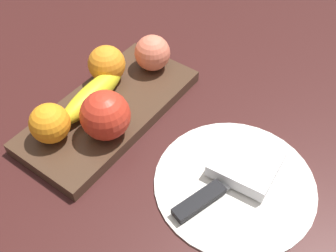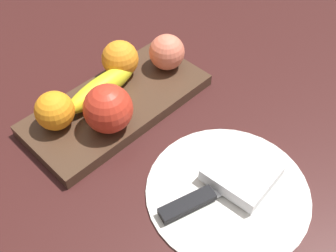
{
  "view_description": "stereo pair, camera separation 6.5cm",
  "coord_description": "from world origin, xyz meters",
  "px_view_note": "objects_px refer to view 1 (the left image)",
  "views": [
    {
      "loc": [
        -0.33,
        -0.41,
        0.54
      ],
      "look_at": [
        0.02,
        -0.16,
        0.05
      ],
      "focal_mm": 42.79,
      "sensor_mm": 36.0,
      "label": 1
    },
    {
      "loc": [
        -0.29,
        -0.46,
        0.54
      ],
      "look_at": [
        0.02,
        -0.16,
        0.05
      ],
      "focal_mm": 42.79,
      "sensor_mm": 36.0,
      "label": 2
    }
  ],
  "objects_px": {
    "fruit_tray": "(110,110)",
    "apple": "(105,115)",
    "folded_napkin": "(246,163)",
    "orange_near_banana": "(49,123)",
    "peach": "(152,53)",
    "orange_near_apple": "(107,64)",
    "banana": "(95,96)",
    "knife": "(207,196)",
    "dinner_plate": "(235,182)"
  },
  "relations": [
    {
      "from": "fruit_tray",
      "to": "apple",
      "type": "height_order",
      "value": "apple"
    },
    {
      "from": "apple",
      "to": "folded_napkin",
      "type": "xyz_separation_m",
      "value": [
        0.08,
        -0.22,
        -0.04
      ]
    },
    {
      "from": "orange_near_banana",
      "to": "peach",
      "type": "distance_m",
      "value": 0.24
    },
    {
      "from": "orange_near_apple",
      "to": "apple",
      "type": "bearing_deg",
      "value": -138.78
    },
    {
      "from": "orange_near_apple",
      "to": "folded_napkin",
      "type": "relative_size",
      "value": 0.71
    },
    {
      "from": "apple",
      "to": "peach",
      "type": "height_order",
      "value": "apple"
    },
    {
      "from": "banana",
      "to": "peach",
      "type": "xyz_separation_m",
      "value": [
        0.14,
        -0.02,
        0.01
      ]
    },
    {
      "from": "orange_near_apple",
      "to": "orange_near_banana",
      "type": "relative_size",
      "value": 1.05
    },
    {
      "from": "apple",
      "to": "folded_napkin",
      "type": "relative_size",
      "value": 0.85
    },
    {
      "from": "fruit_tray",
      "to": "apple",
      "type": "xyz_separation_m",
      "value": [
        -0.05,
        -0.04,
        0.05
      ]
    },
    {
      "from": "banana",
      "to": "folded_napkin",
      "type": "bearing_deg",
      "value": 94.8
    },
    {
      "from": "fruit_tray",
      "to": "banana",
      "type": "relative_size",
      "value": 2.09
    },
    {
      "from": "apple",
      "to": "banana",
      "type": "distance_m",
      "value": 0.08
    },
    {
      "from": "banana",
      "to": "peach",
      "type": "height_order",
      "value": "peach"
    },
    {
      "from": "peach",
      "to": "knife",
      "type": "relative_size",
      "value": 0.39
    },
    {
      "from": "orange_near_apple",
      "to": "peach",
      "type": "xyz_separation_m",
      "value": [
        0.08,
        -0.05,
        -0.0
      ]
    },
    {
      "from": "fruit_tray",
      "to": "orange_near_apple",
      "type": "relative_size",
      "value": 4.93
    },
    {
      "from": "fruit_tray",
      "to": "apple",
      "type": "relative_size",
      "value": 4.14
    },
    {
      "from": "banana",
      "to": "folded_napkin",
      "type": "xyz_separation_m",
      "value": [
        0.04,
        -0.28,
        -0.02
      ]
    },
    {
      "from": "peach",
      "to": "banana",
      "type": "bearing_deg",
      "value": 172.41
    },
    {
      "from": "fruit_tray",
      "to": "folded_napkin",
      "type": "height_order",
      "value": "folded_napkin"
    },
    {
      "from": "orange_near_banana",
      "to": "folded_napkin",
      "type": "height_order",
      "value": "orange_near_banana"
    },
    {
      "from": "dinner_plate",
      "to": "orange_near_apple",
      "type": "bearing_deg",
      "value": 80.05
    },
    {
      "from": "fruit_tray",
      "to": "dinner_plate",
      "type": "height_order",
      "value": "fruit_tray"
    },
    {
      "from": "fruit_tray",
      "to": "orange_near_banana",
      "type": "relative_size",
      "value": 5.16
    },
    {
      "from": "dinner_plate",
      "to": "knife",
      "type": "xyz_separation_m",
      "value": [
        -0.05,
        0.02,
        0.01
      ]
    },
    {
      "from": "dinner_plate",
      "to": "orange_near_banana",
      "type": "bearing_deg",
      "value": 110.85
    },
    {
      "from": "apple",
      "to": "folded_napkin",
      "type": "bearing_deg",
      "value": -69.7
    },
    {
      "from": "fruit_tray",
      "to": "dinner_plate",
      "type": "xyz_separation_m",
      "value": [
        0.0,
        -0.26,
        -0.01
      ]
    },
    {
      "from": "knife",
      "to": "peach",
      "type": "bearing_deg",
      "value": 69.86
    },
    {
      "from": "orange_near_apple",
      "to": "folded_napkin",
      "type": "distance_m",
      "value": 0.32
    },
    {
      "from": "dinner_plate",
      "to": "folded_napkin",
      "type": "distance_m",
      "value": 0.04
    },
    {
      "from": "orange_near_apple",
      "to": "knife",
      "type": "distance_m",
      "value": 0.32
    },
    {
      "from": "knife",
      "to": "apple",
      "type": "bearing_deg",
      "value": 106.19
    },
    {
      "from": "fruit_tray",
      "to": "orange_near_banana",
      "type": "xyz_separation_m",
      "value": [
        -0.11,
        0.03,
        0.04
      ]
    },
    {
      "from": "orange_near_apple",
      "to": "orange_near_banana",
      "type": "xyz_separation_m",
      "value": [
        -0.17,
        -0.02,
        -0.0
      ]
    },
    {
      "from": "folded_napkin",
      "to": "orange_near_apple",
      "type": "bearing_deg",
      "value": 85.85
    },
    {
      "from": "apple",
      "to": "orange_near_apple",
      "type": "bearing_deg",
      "value": 41.22
    },
    {
      "from": "orange_near_banana",
      "to": "dinner_plate",
      "type": "distance_m",
      "value": 0.32
    },
    {
      "from": "fruit_tray",
      "to": "folded_napkin",
      "type": "xyz_separation_m",
      "value": [
        0.03,
        -0.26,
        0.01
      ]
    },
    {
      "from": "apple",
      "to": "orange_near_banana",
      "type": "distance_m",
      "value": 0.09
    },
    {
      "from": "peach",
      "to": "orange_near_apple",
      "type": "bearing_deg",
      "value": 148.01
    },
    {
      "from": "banana",
      "to": "orange_near_banana",
      "type": "distance_m",
      "value": 0.1
    },
    {
      "from": "apple",
      "to": "knife",
      "type": "bearing_deg",
      "value": -90.75
    },
    {
      "from": "orange_near_banana",
      "to": "knife",
      "type": "xyz_separation_m",
      "value": [
        0.06,
        -0.27,
        -0.04
      ]
    },
    {
      "from": "fruit_tray",
      "to": "peach",
      "type": "distance_m",
      "value": 0.14
    },
    {
      "from": "banana",
      "to": "dinner_plate",
      "type": "xyz_separation_m",
      "value": [
        0.01,
        -0.28,
        -0.04
      ]
    },
    {
      "from": "peach",
      "to": "dinner_plate",
      "type": "relative_size",
      "value": 0.27
    },
    {
      "from": "apple",
      "to": "orange_near_banana",
      "type": "xyz_separation_m",
      "value": [
        -0.06,
        0.07,
        -0.01
      ]
    },
    {
      "from": "orange_near_apple",
      "to": "knife",
      "type": "relative_size",
      "value": 0.39
    }
  ]
}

